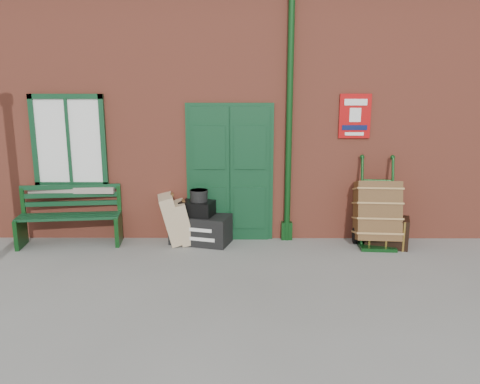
{
  "coord_description": "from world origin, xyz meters",
  "views": [
    {
      "loc": [
        -0.09,
        -6.07,
        2.47
      ],
      "look_at": [
        -0.13,
        0.6,
        1.0
      ],
      "focal_mm": 35.0,
      "sensor_mm": 36.0,
      "label": 1
    }
  ],
  "objects_px": {
    "bench": "(70,214)",
    "porter_trolley": "(377,212)",
    "houdini_trunk": "(201,229)",
    "dark_trunk": "(387,232)"
  },
  "relations": [
    {
      "from": "bench",
      "to": "porter_trolley",
      "type": "bearing_deg",
      "value": -7.19
    },
    {
      "from": "bench",
      "to": "porter_trolley",
      "type": "relative_size",
      "value": 1.17
    },
    {
      "from": "houdini_trunk",
      "to": "dark_trunk",
      "type": "bearing_deg",
      "value": 13.27
    },
    {
      "from": "bench",
      "to": "houdini_trunk",
      "type": "bearing_deg",
      "value": -5.59
    },
    {
      "from": "houdini_trunk",
      "to": "dark_trunk",
      "type": "xyz_separation_m",
      "value": [
        3.0,
        -0.13,
        0.0
      ]
    },
    {
      "from": "houdini_trunk",
      "to": "bench",
      "type": "bearing_deg",
      "value": -163.12
    },
    {
      "from": "houdini_trunk",
      "to": "dark_trunk",
      "type": "relative_size",
      "value": 1.43
    },
    {
      "from": "dark_trunk",
      "to": "porter_trolley",
      "type": "bearing_deg",
      "value": -178.69
    },
    {
      "from": "porter_trolley",
      "to": "dark_trunk",
      "type": "bearing_deg",
      "value": -11.83
    },
    {
      "from": "bench",
      "to": "houdini_trunk",
      "type": "relative_size",
      "value": 1.75
    }
  ]
}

